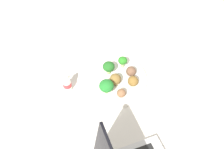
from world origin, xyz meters
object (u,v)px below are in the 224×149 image
(broccoli_floret_back_left, at_px, (106,86))
(meatball_center, at_px, (133,81))
(broccoli_floret_front_left, at_px, (123,61))
(meatball_near_rim, at_px, (115,79))
(plate, at_px, (112,79))
(napkin, at_px, (178,76))
(meatball_back_left, at_px, (121,93))
(meatball_front_right, at_px, (131,72))
(broccoli_floret_back_right, at_px, (109,67))
(yogurt_bottle, at_px, (67,83))
(fork, at_px, (178,79))
(knife, at_px, (174,72))

(broccoli_floret_back_left, height_order, meatball_center, broccoli_floret_back_left)
(broccoli_floret_front_left, xyz_separation_m, meatball_near_rim, (0.05, 0.08, -0.01))
(meatball_near_rim, xyz_separation_m, meatball_center, (-0.06, 0.02, -0.00))
(plate, xyz_separation_m, broccoli_floret_back_left, (0.04, 0.07, 0.05))
(meatball_center, bearing_deg, napkin, -176.09)
(broccoli_floret_back_left, relative_size, napkin, 0.36)
(meatball_center, relative_size, napkin, 0.24)
(broccoli_floret_front_left, height_order, meatball_center, broccoli_floret_front_left)
(meatball_back_left, distance_m, meatball_front_right, 0.11)
(meatball_front_right, height_order, meatball_near_rim, meatball_near_rim)
(broccoli_floret_back_right, xyz_separation_m, yogurt_bottle, (0.17, 0.04, -0.02))
(fork, bearing_deg, knife, -87.56)
(meatball_front_right, height_order, napkin, meatball_front_right)
(meatball_near_rim, distance_m, fork, 0.26)
(broccoli_floret_front_left, distance_m, meatball_front_right, 0.06)
(napkin, xyz_separation_m, knife, (0.01, -0.02, 0.00))
(napkin, bearing_deg, plate, -8.18)
(broccoli_floret_back_right, relative_size, napkin, 0.33)
(meatball_back_left, distance_m, yogurt_bottle, 0.21)
(yogurt_bottle, bearing_deg, knife, 178.09)
(plate, bearing_deg, broccoli_floret_back_left, 61.68)
(knife, bearing_deg, meatball_near_rim, 1.62)
(meatball_front_right, bearing_deg, broccoli_floret_front_left, -69.67)
(meatball_center, distance_m, fork, 0.19)
(broccoli_floret_front_left, bearing_deg, fork, 151.66)
(meatball_back_left, relative_size, knife, 0.23)
(fork, distance_m, knife, 0.04)
(broccoli_floret_back_right, distance_m, fork, 0.29)
(yogurt_bottle, bearing_deg, meatball_near_rim, 173.29)
(fork, height_order, yogurt_bottle, yogurt_bottle)
(plate, height_order, broccoli_floret_back_right, broccoli_floret_back_right)
(broccoli_floret_front_left, bearing_deg, plate, 43.05)
(plate, distance_m, knife, 0.26)
(broccoli_floret_front_left, height_order, meatball_front_right, broccoli_floret_front_left)
(broccoli_floret_back_right, relative_size, meatball_near_rim, 1.26)
(meatball_center, bearing_deg, meatball_front_right, -98.18)
(knife, bearing_deg, meatball_front_right, -5.47)
(plate, relative_size, meatball_near_rim, 6.29)
(meatball_near_rim, bearing_deg, yogurt_bottle, -6.71)
(broccoli_floret_front_left, relative_size, fork, 0.41)
(broccoli_floret_back_right, distance_m, yogurt_bottle, 0.18)
(knife, bearing_deg, meatball_center, 9.25)
(meatball_front_right, xyz_separation_m, yogurt_bottle, (0.26, 0.00, -0.00))
(broccoli_floret_back_left, xyz_separation_m, meatball_center, (-0.11, -0.02, -0.02))
(broccoli_floret_front_left, distance_m, fork, 0.24)
(plate, bearing_deg, fork, 167.63)
(meatball_center, bearing_deg, meatball_back_left, 37.11)
(broccoli_floret_back_left, distance_m, meatball_back_left, 0.06)
(broccoli_floret_back_right, xyz_separation_m, broccoli_floret_back_left, (0.03, 0.10, 0.00))
(plate, height_order, napkin, plate)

